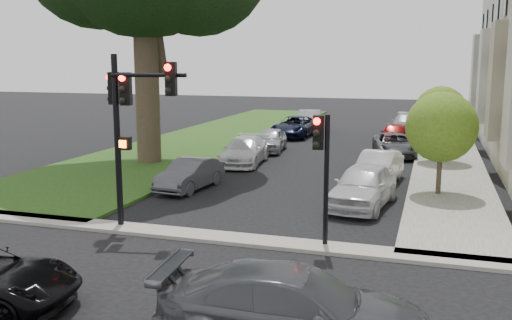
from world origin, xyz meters
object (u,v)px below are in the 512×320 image
(car_parked_3, at_px, (395,134))
(car_parked_8, at_px, (295,127))
(car_parked_7, at_px, (270,140))
(car_parked_5, at_px, (190,174))
(traffic_signal_secondary, at_px, (322,156))
(car_parked_1, at_px, (378,168))
(small_tree_a, at_px, (442,127))
(small_tree_b, at_px, (440,112))
(car_parked_0, at_px, (363,186))
(small_tree_c, at_px, (440,106))
(car_cross_far, at_px, (294,308))
(car_parked_9, at_px, (309,121))
(car_parked_4, at_px, (406,124))
(traffic_signal_main, at_px, (129,110))
(car_parked_6, at_px, (244,151))
(car_parked_2, at_px, (394,145))

(car_parked_3, bearing_deg, car_parked_8, 163.89)
(car_parked_7, relative_size, car_parked_8, 0.77)
(car_parked_5, bearing_deg, traffic_signal_secondary, -35.19)
(car_parked_1, bearing_deg, small_tree_a, -25.11)
(small_tree_b, bearing_deg, car_parked_7, 173.24)
(car_parked_0, bearing_deg, small_tree_c, 88.35)
(car_parked_7, bearing_deg, car_cross_far, -79.06)
(car_parked_1, xyz_separation_m, car_parked_9, (-7.05, 18.33, 0.08))
(traffic_signal_secondary, relative_size, car_parked_3, 0.92)
(small_tree_a, distance_m, traffic_signal_secondary, 8.49)
(car_parked_3, xyz_separation_m, car_parked_7, (-7.00, -4.97, -0.02))
(car_parked_4, bearing_deg, traffic_signal_main, -102.27)
(small_tree_a, height_order, car_parked_1, small_tree_a)
(small_tree_c, bearing_deg, car_parked_6, -132.92)
(small_tree_b, height_order, car_parked_6, small_tree_b)
(small_tree_a, height_order, car_parked_3, small_tree_a)
(car_cross_far, bearing_deg, car_parked_5, 27.40)
(car_cross_far, bearing_deg, traffic_signal_secondary, 1.56)
(traffic_signal_main, xyz_separation_m, car_parked_8, (-0.28, 23.75, -3.15))
(small_tree_a, distance_m, car_parked_6, 11.01)
(small_tree_b, distance_m, car_parked_6, 10.60)
(small_tree_c, bearing_deg, car_cross_far, -95.28)
(car_parked_1, height_order, car_parked_9, car_parked_9)
(traffic_signal_secondary, xyz_separation_m, car_parked_8, (-6.51, 23.80, -2.00))
(traffic_signal_secondary, bearing_deg, car_parked_6, 117.87)
(car_cross_far, distance_m, car_parked_9, 34.51)
(small_tree_b, relative_size, car_parked_5, 1.04)
(car_parked_1, relative_size, car_parked_2, 0.93)
(small_tree_a, relative_size, car_parked_5, 1.07)
(small_tree_b, relative_size, car_parked_8, 0.77)
(car_parked_2, xyz_separation_m, car_parked_4, (0.14, 10.57, 0.10))
(car_parked_6, distance_m, car_parked_7, 4.56)
(car_cross_far, xyz_separation_m, car_parked_3, (-0.04, 27.84, -0.05))
(car_cross_far, height_order, car_parked_2, car_cross_far)
(car_parked_0, bearing_deg, traffic_signal_main, -136.13)
(car_parked_6, height_order, car_parked_8, car_parked_8)
(small_tree_c, relative_size, car_parked_6, 0.78)
(car_parked_1, height_order, car_parked_4, car_parked_4)
(small_tree_c, bearing_deg, car_parked_8, 174.64)
(small_tree_b, relative_size, car_parked_0, 0.87)
(small_tree_b, height_order, small_tree_c, small_tree_b)
(car_parked_0, height_order, car_parked_9, car_parked_0)
(car_parked_7, bearing_deg, small_tree_b, -12.92)
(car_parked_7, bearing_deg, small_tree_c, 25.60)
(car_parked_2, bearing_deg, car_parked_0, -102.59)
(car_parked_0, height_order, car_parked_6, car_parked_0)
(car_parked_0, relative_size, car_parked_8, 0.88)
(small_tree_b, distance_m, car_parked_9, 15.58)
(small_tree_c, relative_size, car_cross_far, 0.72)
(small_tree_c, height_order, car_parked_9, small_tree_c)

